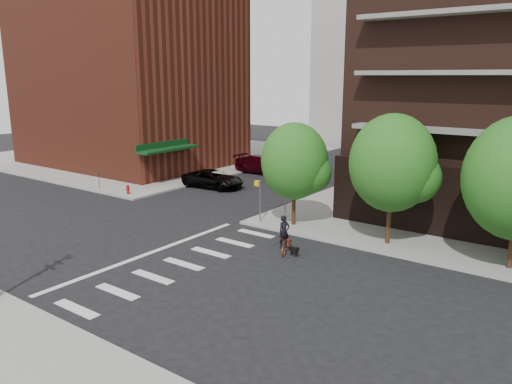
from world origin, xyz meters
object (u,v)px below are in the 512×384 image
at_px(parked_car_silver, 285,162).
at_px(parked_car_maroon, 264,165).
at_px(fire_hydrant, 128,189).
at_px(dog_walker, 284,232).
at_px(parked_car_black, 213,179).
at_px(scooter, 287,244).

bearing_deg(parked_car_silver, parked_car_maroon, 167.88).
height_order(fire_hydrant, parked_car_maroon, parked_car_maroon).
xyz_separation_m(fire_hydrant, parked_car_maroon, (3.16, 13.55, 0.29)).
relative_size(parked_car_maroon, dog_walker, 3.23).
height_order(parked_car_black, parked_car_silver, parked_car_silver).
xyz_separation_m(fire_hydrant, dog_walker, (16.17, -2.91, 0.35)).
relative_size(fire_hydrant, dog_walker, 0.41).
distance_m(parked_car_black, dog_walker, 15.67).
height_order(parked_car_black, dog_walker, dog_walker).
height_order(parked_car_maroon, scooter, parked_car_maroon).
bearing_deg(parked_car_maroon, dog_walker, -144.50).
bearing_deg(parked_car_silver, dog_walker, -142.02).
bearing_deg(parked_car_maroon, fire_hydrant, 164.06).
relative_size(parked_car_maroon, parked_car_silver, 1.18).
xyz_separation_m(scooter, dog_walker, (-0.54, 0.56, 0.44)).
distance_m(fire_hydrant, parked_car_black, 6.94).
height_order(parked_car_silver, scooter, parked_car_silver).
xyz_separation_m(parked_car_maroon, parked_car_silver, (0.77, 2.49, -0.03)).
xyz_separation_m(parked_car_maroon, scooter, (13.55, -17.03, -0.38)).
bearing_deg(scooter, parked_car_black, 126.91).
bearing_deg(parked_car_silver, fire_hydrant, 171.36).
bearing_deg(scooter, parked_car_silver, 105.66).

